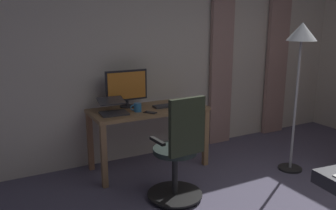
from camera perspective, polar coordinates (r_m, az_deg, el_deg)
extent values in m
cube|color=beige|center=(4.81, 2.98, 8.09)|extent=(5.32, 0.10, 2.59)
cube|color=tan|center=(5.72, 17.26, 6.21)|extent=(0.39, 0.06, 2.16)
cube|color=tan|center=(5.03, 8.65, 5.72)|extent=(0.35, 0.06, 2.16)
cube|color=olive|center=(4.15, -3.22, -0.79)|extent=(1.37, 0.61, 0.04)
cube|color=#957048|center=(4.34, 6.13, -5.33)|extent=(0.06, 0.06, 0.71)
cube|color=olive|center=(3.81, -10.41, -8.26)|extent=(0.06, 0.06, 0.71)
cube|color=olive|center=(4.77, 2.60, -3.52)|extent=(0.06, 0.06, 0.71)
cube|color=#946545|center=(4.29, -12.57, -5.85)|extent=(0.06, 0.06, 0.71)
cylinder|color=black|center=(3.67, 1.12, -14.29)|extent=(0.56, 0.56, 0.02)
sphere|color=black|center=(3.81, 4.47, -13.50)|extent=(0.05, 0.05, 0.05)
sphere|color=black|center=(3.90, 0.13, -12.76)|extent=(0.05, 0.05, 0.05)
sphere|color=black|center=(3.70, -2.99, -14.35)|extent=(0.05, 0.05, 0.05)
sphere|color=black|center=(3.47, -0.48, -16.37)|extent=(0.05, 0.05, 0.05)
sphere|color=black|center=(3.55, 4.48, -15.73)|extent=(0.05, 0.05, 0.05)
cylinder|color=black|center=(3.58, 1.14, -11.13)|extent=(0.06, 0.06, 0.45)
cylinder|color=black|center=(3.48, 1.16, -7.41)|extent=(0.47, 0.47, 0.05)
cube|color=#272D1E|center=(3.22, 3.12, -3.56)|extent=(0.38, 0.07, 0.54)
cube|color=black|center=(3.33, -1.74, -5.89)|extent=(0.06, 0.24, 0.03)
cube|color=black|center=(3.54, 3.90, -4.74)|extent=(0.06, 0.24, 0.03)
cylinder|color=#232328|center=(4.23, -6.67, -0.20)|extent=(0.18, 0.18, 0.01)
cylinder|color=#232328|center=(4.22, -6.68, 0.32)|extent=(0.04, 0.04, 0.07)
cube|color=#232328|center=(4.18, -6.79, 3.21)|extent=(0.51, 0.03, 0.36)
cube|color=orange|center=(4.17, -6.70, 3.17)|extent=(0.47, 0.01, 0.32)
cube|color=#333338|center=(4.23, 0.34, -0.05)|extent=(0.42, 0.12, 0.02)
cube|color=#333338|center=(3.92, -8.79, -1.35)|extent=(0.31, 0.24, 0.02)
cube|color=#333338|center=(4.00, -9.27, 0.70)|extent=(0.31, 0.24, 0.05)
cube|color=black|center=(3.93, -2.93, -1.23)|extent=(0.14, 0.16, 0.01)
cylinder|color=teal|center=(3.99, -4.97, -0.39)|extent=(0.09, 0.09, 0.10)
torus|color=teal|center=(3.97, -5.72, -0.42)|extent=(0.07, 0.01, 0.07)
cylinder|color=black|center=(4.56, 19.26, -9.71)|extent=(0.28, 0.28, 0.02)
cylinder|color=#A5A5A8|center=(4.33, 20.05, -0.44)|extent=(0.03, 0.03, 1.54)
cone|color=#B7BCC1|center=(4.21, 21.03, 11.12)|extent=(0.33, 0.33, 0.20)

